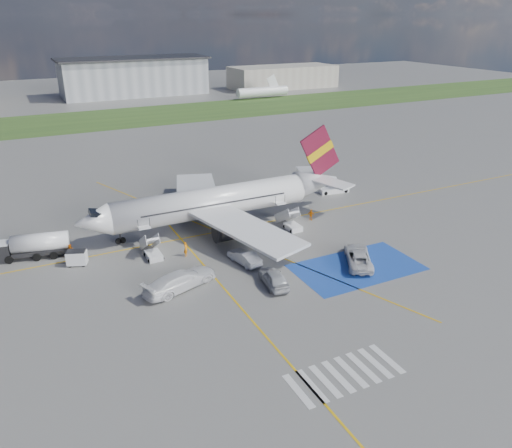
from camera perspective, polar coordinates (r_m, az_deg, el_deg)
The scene contains 22 objects.
ground at distance 54.64m, azimuth 0.48°, elevation -5.42°, with size 400.00×400.00×0.00m, color #60605E.
grass_strip at distance 141.95m, azimuth -17.59°, elevation 11.29°, with size 400.00×30.00×0.01m, color #2D4C1E.
taxiway_line_main at distance 64.48m, azimuth -4.37°, elevation -0.88°, with size 120.00×0.20×0.01m, color gold.
taxiway_line_cross at distance 45.10m, azimuth 0.60°, elevation -12.15°, with size 0.20×60.00×0.01m, color gold.
taxiway_line_diag at distance 64.48m, azimuth -4.37°, elevation -0.88°, with size 0.20×60.00×0.01m, color gold.
staging_box at distance 56.55m, azimuth 11.45°, elevation -4.87°, with size 14.00×8.00×0.01m, color #1B42A2.
crosswalk at distance 41.13m, azimuth 10.08°, elevation -16.54°, with size 9.00×4.00×0.01m.
terminal_centre at distance 183.80m, azimuth -13.78°, elevation 16.00°, with size 48.00×18.00×12.00m, color gray.
terminal_east at distance 197.65m, azimuth 3.10°, elevation 16.44°, with size 40.00×16.00×8.00m, color #9C9587.
airliner at distance 65.47m, azimuth -3.91°, elevation 2.70°, with size 36.81×32.95×11.92m.
airstairs_fwd at distance 58.73m, azimuth -11.74°, elevation -3.14°, with size 1.90×5.20×3.60m.
airstairs_aft at distance 65.21m, azimuth 4.05°, elevation -0.00°, with size 1.90×5.20×3.60m.
fuel_tanker at distance 62.64m, azimuth -24.28°, elevation -2.50°, with size 8.68×4.03×2.87m.
gpu_cart at distance 59.09m, azimuth -19.78°, elevation -3.73°, with size 2.43×1.99×1.76m.
belt_loader at distance 79.48m, azimuth 8.91°, elevation 3.84°, with size 5.17×2.40×1.50m.
car_silver_a at distance 51.61m, azimuth 2.04°, elevation -6.17°, with size 2.02×5.01×1.71m, color #A8AAAF.
car_silver_b at distance 56.03m, azimuth -1.34°, elevation -3.78°, with size 1.63×4.68×1.54m, color #BABBC1.
van_white_a at distance 57.10m, azimuth 11.64°, elevation -3.44°, with size 2.57×5.57×2.09m, color silver.
van_white_b at distance 51.45m, azimuth -8.66°, elevation -6.07°, with size 2.54×6.25×2.45m, color white.
crew_fwd at distance 58.17m, azimuth -8.02°, elevation -2.84°, with size 0.64×0.42×1.77m, color orange.
crew_nose at distance 61.13m, azimuth -20.44°, elevation -2.91°, with size 0.78×0.61×1.61m, color orange.
crew_aft at distance 67.98m, azimuth 6.31°, elevation 1.05°, with size 0.93×0.39×1.59m, color orange.
Camera 1 is at (-21.95, -42.84, 25.85)m, focal length 35.00 mm.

